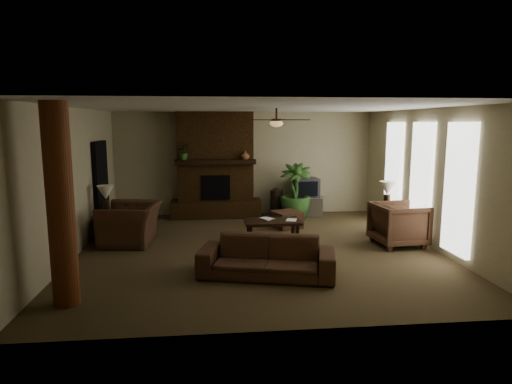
{
  "coord_description": "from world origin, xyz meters",
  "views": [
    {
      "loc": [
        -0.91,
        -8.45,
        2.51
      ],
      "look_at": [
        0.0,
        0.4,
        1.1
      ],
      "focal_mm": 30.67,
      "sensor_mm": 36.0,
      "label": 1
    }
  ],
  "objects": [
    {
      "name": "floor_plant",
      "position": [
        1.27,
        2.72,
        0.41
      ],
      "size": [
        1.12,
        1.61,
        0.82
      ],
      "primitive_type": "imported",
      "rotation": [
        0.0,
        0.0,
        -0.22
      ],
      "color": "#325A24",
      "rests_on": "ground"
    },
    {
      "name": "lamp_left",
      "position": [
        -3.15,
        0.97,
        1.0
      ],
      "size": [
        0.42,
        0.42,
        0.65
      ],
      "color": "black",
      "rests_on": "side_table_left"
    },
    {
      "name": "armchair_right",
      "position": [
        2.92,
        -0.02,
        0.49
      ],
      "size": [
        0.98,
        1.03,
        0.98
      ],
      "primitive_type": "imported",
      "rotation": [
        0.0,
        0.0,
        1.66
      ],
      "color": "#4B3020",
      "rests_on": "ground"
    },
    {
      "name": "side_table_right",
      "position": [
        3.04,
        0.99,
        0.28
      ],
      "size": [
        0.66,
        0.66,
        0.55
      ],
      "primitive_type": "cube",
      "rotation": [
        0.0,
        0.0,
        0.4
      ],
      "color": "black",
      "rests_on": "ground"
    },
    {
      "name": "book_b",
      "position": [
        0.68,
        0.64,
        0.58
      ],
      "size": [
        0.21,
        0.09,
        0.29
      ],
      "primitive_type": "imported",
      "rotation": [
        0.0,
        0.0,
        -0.33
      ],
      "color": "#999999",
      "rests_on": "coffee_table"
    },
    {
      "name": "mantel_vase",
      "position": [
        -0.02,
        2.94,
        1.67
      ],
      "size": [
        0.24,
        0.25,
        0.22
      ],
      "primitive_type": "imported",
      "rotation": [
        0.0,
        0.0,
        -0.11
      ],
      "color": "#935B3A",
      "rests_on": "fireplace"
    },
    {
      "name": "fireplace",
      "position": [
        -0.8,
        3.22,
        1.16
      ],
      "size": [
        2.4,
        0.7,
        2.8
      ],
      "color": "#442A12",
      "rests_on": "ground"
    },
    {
      "name": "sofa",
      "position": [
        -0.02,
        -1.56,
        0.43
      ],
      "size": [
        2.31,
        1.17,
        0.87
      ],
      "primitive_type": "imported",
      "rotation": [
        0.0,
        0.0,
        -0.25
      ],
      "color": "#4B3020",
      "rests_on": "ground"
    },
    {
      "name": "armchair_left",
      "position": [
        -2.61,
        0.73,
        0.56
      ],
      "size": [
        0.94,
        1.34,
        1.11
      ],
      "primitive_type": "imported",
      "rotation": [
        0.0,
        0.0,
        -1.66
      ],
      "color": "#4B3020",
      "rests_on": "ground"
    },
    {
      "name": "coffee_table",
      "position": [
        0.39,
        0.69,
        0.37
      ],
      "size": [
        1.2,
        0.7,
        0.43
      ],
      "color": "black",
      "rests_on": "ground"
    },
    {
      "name": "tv_stand",
      "position": [
        1.7,
        3.15,
        0.25
      ],
      "size": [
        0.95,
        0.7,
        0.5
      ],
      "primitive_type": "cube",
      "rotation": [
        0.0,
        0.0,
        -0.26
      ],
      "color": "#AEADB0",
      "rests_on": "ground"
    },
    {
      "name": "side_table_left",
      "position": [
        -3.13,
        0.93,
        0.28
      ],
      "size": [
        0.54,
        0.54,
        0.55
      ],
      "primitive_type": "cube",
      "rotation": [
        0.0,
        0.0,
        0.09
      ],
      "color": "black",
      "rests_on": "ground"
    },
    {
      "name": "log_column",
      "position": [
        -2.95,
        -2.4,
        1.4
      ],
      "size": [
        0.36,
        0.36,
        2.8
      ],
      "primitive_type": "cylinder",
      "color": "brown",
      "rests_on": "ground"
    },
    {
      "name": "doorway",
      "position": [
        -3.44,
        1.8,
        1.05
      ],
      "size": [
        0.1,
        1.0,
        2.1
      ],
      "primitive_type": "cube",
      "color": "black",
      "rests_on": "ground"
    },
    {
      "name": "floor_vase",
      "position": [
        0.84,
        3.15,
        0.43
      ],
      "size": [
        0.34,
        0.34,
        0.77
      ],
      "color": "#30221A",
      "rests_on": "ground"
    },
    {
      "name": "lamp_right",
      "position": [
        3.06,
        0.99,
        1.0
      ],
      "size": [
        0.44,
        0.44,
        0.65
      ],
      "color": "black",
      "rests_on": "side_table_right"
    },
    {
      "name": "ottoman",
      "position": [
        0.88,
        1.74,
        0.2
      ],
      "size": [
        0.78,
        0.78,
        0.4
      ],
      "primitive_type": "cube",
      "rotation": [
        0.0,
        0.0,
        0.38
      ],
      "color": "#4B3020",
      "rests_on": "ground"
    },
    {
      "name": "book_a",
      "position": [
        0.19,
        0.73,
        0.57
      ],
      "size": [
        0.2,
        0.14,
        0.29
      ],
      "primitive_type": "imported",
      "rotation": [
        0.0,
        0.0,
        0.55
      ],
      "color": "#999999",
      "rests_on": "coffee_table"
    },
    {
      "name": "windows",
      "position": [
        3.45,
        0.2,
        1.35
      ],
      "size": [
        0.08,
        3.65,
        2.35
      ],
      "color": "white",
      "rests_on": "ground"
    },
    {
      "name": "room_shell",
      "position": [
        0.0,
        0.0,
        1.4
      ],
      "size": [
        7.0,
        7.0,
        7.0
      ],
      "color": "brown",
      "rests_on": "ground"
    },
    {
      "name": "mantel_plant",
      "position": [
        -1.6,
        2.99,
        1.72
      ],
      "size": [
        0.48,
        0.51,
        0.33
      ],
      "primitive_type": "imported",
      "rotation": [
        0.0,
        0.0,
        -0.27
      ],
      "color": "#325A24",
      "rests_on": "fireplace"
    },
    {
      "name": "tv",
      "position": [
        1.66,
        3.14,
        0.76
      ],
      "size": [
        0.68,
        0.57,
        0.52
      ],
      "color": "#373739",
      "rests_on": "tv_stand"
    },
    {
      "name": "ceiling_fan",
      "position": [
        0.4,
        0.3,
        2.53
      ],
      "size": [
        1.35,
        1.35,
        0.37
      ],
      "color": "black",
      "rests_on": "ceiling"
    }
  ]
}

